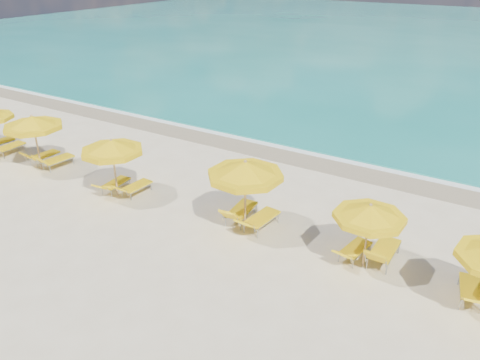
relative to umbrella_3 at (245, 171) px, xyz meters
The scene contains 19 objects.
ground_plane 2.37m from the umbrella_3, 151.50° to the right, with size 120.00×120.00×0.00m, color beige.
ocean 47.60m from the umbrella_3, 91.02° to the left, with size 120.00×80.00×0.30m, color #167D71.
wet_sand_band 7.32m from the umbrella_3, 96.94° to the left, with size 120.00×2.60×0.01m, color tan.
foam_line 8.08m from the umbrella_3, 96.23° to the left, with size 120.00×1.20×0.03m, color white.
whitecap_near 18.03m from the umbrella_3, 112.48° to the left, with size 14.00×0.36×0.05m, color white.
umbrella_1 10.12m from the umbrella_3, behind, with size 3.00×3.00×2.46m.
umbrella_2 5.48m from the umbrella_3, behind, with size 3.05×3.05×2.36m.
umbrella_3 is the anchor object (origin of this frame).
umbrella_4 4.11m from the umbrella_3, ahead, with size 2.68×2.68×2.12m.
lounger_0_right 12.97m from the umbrella_3, behind, with size 0.65×1.77×0.76m.
lounger_1_left 10.77m from the umbrella_3, behind, with size 0.64×1.69×0.79m.
lounger_1_right 9.85m from the umbrella_3, behind, with size 0.74×1.75×0.84m.
lounger_2_left 6.14m from the umbrella_3, behind, with size 0.67×1.69×0.67m.
lounger_2_right 5.31m from the umbrella_3, behind, with size 0.63×1.67×0.71m.
lounger_3_left 2.01m from the umbrella_3, 136.68° to the left, with size 0.81×1.92×0.91m.
lounger_3_right 2.01m from the umbrella_3, 34.52° to the left, with size 0.81×1.95×0.79m.
lounger_4_left 4.22m from the umbrella_3, ahead, with size 0.81×1.69×0.68m.
lounger_4_right 4.95m from the umbrella_3, ahead, with size 0.68×1.88×0.93m.
lounger_5_left 7.28m from the umbrella_3, ahead, with size 0.83×1.73×0.72m.
Camera 1 is at (7.87, -11.22, 8.35)m, focal length 35.00 mm.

